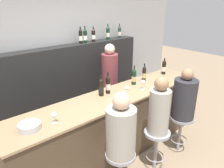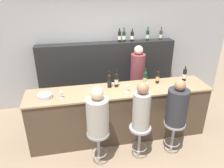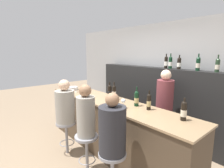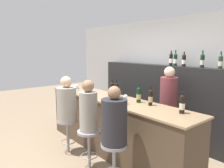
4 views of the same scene
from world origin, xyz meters
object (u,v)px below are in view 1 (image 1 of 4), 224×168
Objects in this scene: wine_glass_1 at (127,89)px; guest_seated_middle at (159,109)px; guest_seated_left at (121,129)px; bar_stool_right at (181,124)px; bar_stool_middle at (157,140)px; wine_bottle_backbar_4 at (119,32)px; wine_bottle_backbar_1 at (85,36)px; wine_bottle_counter_4 at (164,67)px; bartender at (110,87)px; wine_bottle_counter_1 at (108,85)px; wine_bottle_counter_3 at (144,74)px; wine_bottle_backbar_3 at (108,33)px; wine_bottle_counter_0 at (101,87)px; metal_bowl at (30,126)px; wine_bottle_counter_2 at (134,77)px; guest_seated_right at (184,97)px; wine_glass_2 at (143,83)px; wine_bottle_backbar_0 at (81,36)px; bar_stool_left at (120,163)px; wine_bottle_backbar_2 at (93,35)px; wine_glass_0 at (54,115)px.

guest_seated_middle is (0.09, -0.54, -0.15)m from wine_glass_1.
bar_stool_right is at bearing 0.00° from guest_seated_left.
wine_bottle_backbar_4 is at bearing 60.97° from bar_stool_middle.
wine_bottle_backbar_1 is 2.34m from bar_stool_middle.
bartender reaches higher than wine_bottle_counter_4.
wine_bottle_counter_1 is 1.40m from wine_bottle_counter_4.
wine_bottle_counter_3 is 0.99× the size of wine_bottle_backbar_3.
wine_bottle_counter_0 reaches higher than metal_bowl.
wine_bottle_counter_2 is 0.87m from guest_seated_right.
wine_bottle_backbar_1 is 1.56m from wine_glass_2.
wine_bottle_counter_0 is 1.40m from wine_bottle_backbar_0.
guest_seated_left reaches higher than wine_bottle_counter_1.
wine_bottle_counter_1 reaches higher than bar_stool_left.
guest_seated_right reaches higher than wine_bottle_counter_0.
wine_bottle_backbar_4 is (0.33, 0.00, -0.01)m from wine_bottle_backbar_3.
wine_bottle_backbar_1 is 2.17m from guest_seated_right.
guest_seated_right is at bearing -36.94° from wine_glass_1.
wine_bottle_counter_4 is at bearing -44.02° from bartender.
guest_seated_left is 1.90m from bartender.
wine_bottle_counter_2 is 0.26m from wine_bottle_counter_3.
bar_stool_right is (-0.53, -0.79, -0.67)m from wine_bottle_counter_4.
wine_glass_2 is 0.63m from guest_seated_middle.
wine_bottle_backbar_1 reaches higher than bar_stool_left.
wine_bottle_counter_1 is 0.42× the size of guest_seated_right.
wine_bottle_counter_0 is 1.33× the size of metal_bowl.
wine_bottle_backbar_2 reaches higher than wine_glass_2.
bar_stool_left is 0.79× the size of guest_seated_right.
wine_bottle_backbar_4 reaches higher than bar_stool_left.
bartender reaches higher than guest_seated_left.
wine_bottle_counter_4 is 0.97m from guest_seated_right.
wine_bottle_counter_1 is 0.21× the size of bartender.
metal_bowl is at bearing 167.79° from wine_glass_0.
wine_bottle_backbar_1 reaches higher than wine_bottle_backbar_0.
wine_bottle_backbar_1 is 1.58m from wine_glass_1.
wine_bottle_backbar_4 is at bearing 0.00° from wine_bottle_backbar_0.
metal_bowl is 1.17m from bar_stool_left.
wine_bottle_backbar_2 reaches higher than bar_stool_middle.
wine_glass_2 is at bearing 28.64° from bar_stool_left.
wine_bottle_counter_4 is 1.69m from wine_bottle_backbar_0.
wine_bottle_counter_4 is 0.49× the size of bar_stool_right.
guest_seated_middle is 1.59m from bartender.
bar_stool_middle is at bearing -105.24° from bartender.
metal_bowl is (-1.74, -1.39, -0.64)m from wine_bottle_backbar_1.
wine_glass_1 is at bearing -41.71° from wine_bottle_counter_0.
bar_stool_right is at bearing -77.87° from wine_bottle_backbar_1.
wine_bottle_counter_1 is at bearing 153.89° from wine_glass_2.
wine_bottle_backbar_0 reaches higher than wine_glass_0.
wine_bottle_backbar_3 is at bearing 85.79° from guest_seated_right.
wine_glass_1 is at bearing 143.06° from guest_seated_right.
guest_seated_middle is at bearing -126.51° from wine_bottle_counter_3.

